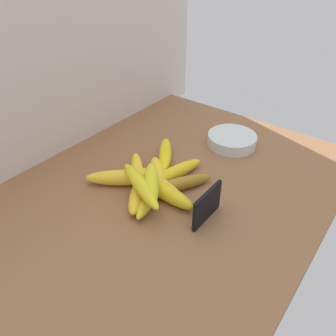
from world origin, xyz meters
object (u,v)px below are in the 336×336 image
object	(u,v)px
banana_2	(137,171)
banana_7	(165,154)
banana_10	(140,185)
fruit_bowl	(232,140)
banana_0	(166,193)
banana_5	(123,178)
banana_3	(157,173)
banana_6	(139,193)
banana_8	(179,184)
banana_9	(158,183)
chalkboard_sign	(207,206)
banana_1	(153,192)
banana_11	(151,183)
banana_4	(173,173)

from	to	relation	value
banana_2	banana_7	xyz separation A→B (cm)	(11.59, -0.86, 0.16)
banana_2	banana_10	xyz separation A→B (cm)	(-8.03, -8.42, 4.05)
fruit_bowl	banana_0	size ratio (longest dim) A/B	0.90
fruit_bowl	banana_5	bearing A→B (deg)	159.76
banana_5	banana_7	distance (cm)	16.69
banana_0	banana_3	bearing A→B (deg)	53.32
banana_2	banana_0	bearing A→B (deg)	-103.52
banana_6	banana_0	bearing A→B (deg)	-51.63
banana_0	banana_2	world-z (taller)	banana_0
fruit_bowl	banana_8	xyz separation A→B (cm)	(-28.74, -0.10, -0.03)
fruit_bowl	banana_9	xyz separation A→B (cm)	(-31.83, 4.52, 0.07)
chalkboard_sign	banana_10	size ratio (longest dim) A/B	0.56
banana_3	banana_7	world-z (taller)	same
banana_1	banana_3	size ratio (longest dim) A/B	1.38
banana_6	banana_11	size ratio (longest dim) A/B	0.91
banana_8	banana_11	distance (cm)	9.20
chalkboard_sign	banana_11	xyz separation A→B (cm)	(-3.00, 14.45, 1.63)
chalkboard_sign	banana_11	bearing A→B (deg)	101.72
banana_0	banana_1	bearing A→B (deg)	115.76
banana_7	banana_5	bearing A→B (deg)	174.96
banana_1	banana_9	xyz separation A→B (cm)	(3.78, 1.26, 0.04)
banana_4	banana_5	distance (cm)	13.65
banana_6	banana_9	size ratio (longest dim) A/B	0.87
banana_2	banana_6	distance (cm)	10.24
chalkboard_sign	banana_9	bearing A→B (deg)	83.55
fruit_bowl	banana_1	size ratio (longest dim) A/B	0.74
banana_0	banana_11	bearing A→B (deg)	133.93
banana_0	banana_8	distance (cm)	5.35
banana_0	banana_4	world-z (taller)	banana_0
banana_5	chalkboard_sign	bearing A→B (deg)	-84.46
banana_2	banana_5	xyz separation A→B (cm)	(-5.03, 0.61, 0.42)
chalkboard_sign	banana_3	world-z (taller)	chalkboard_sign
banana_2	banana_9	xyz separation A→B (cm)	(-0.78, -8.17, 0.16)
fruit_bowl	banana_11	world-z (taller)	banana_11
chalkboard_sign	banana_1	size ratio (longest dim) A/B	0.53
banana_1	banana_6	xyz separation A→B (cm)	(-2.86, 2.37, 0.20)
banana_7	banana_0	bearing A→B (deg)	-141.24
banana_1	banana_10	world-z (taller)	banana_10
banana_7	banana_8	world-z (taller)	banana_7
banana_10	banana_4	bearing A→B (deg)	-1.08
banana_1	banana_11	distance (cm)	3.82
banana_6	banana_10	bearing A→B (deg)	-114.30
banana_0	banana_3	world-z (taller)	banana_0
banana_7	banana_8	xyz separation A→B (cm)	(-9.28, -11.94, -0.09)
banana_0	banana_7	xyz separation A→B (cm)	(14.62, 11.74, -0.20)
banana_5	banana_9	size ratio (longest dim) A/B	1.13
banana_10	banana_3	bearing A→B (deg)	16.97
banana_7	banana_11	world-z (taller)	banana_11
fruit_bowl	banana_7	xyz separation A→B (cm)	(-19.46, 11.84, 0.06)
banana_5	banana_7	bearing A→B (deg)	-5.04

